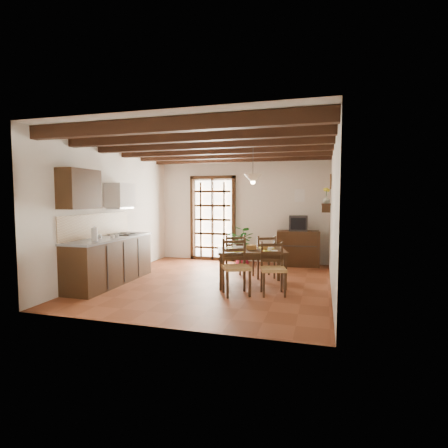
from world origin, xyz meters
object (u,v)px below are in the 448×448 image
(dining_table, at_px, (251,254))
(chair_near_right, at_px, (273,278))
(pendant_lamp, at_px, (253,178))
(sideboard, at_px, (298,248))
(chair_near_left, at_px, (236,277))
(chair_far_right, at_px, (264,264))
(crt_tv, at_px, (298,223))
(chair_far_left, at_px, (234,264))
(kitchen_counter, at_px, (110,260))
(potted_plant, at_px, (242,242))

(dining_table, relative_size, chair_near_right, 1.60)
(pendant_lamp, bearing_deg, sideboard, 70.96)
(chair_near_left, bearing_deg, chair_far_right, 52.83)
(chair_far_right, relative_size, crt_tv, 1.95)
(chair_near_right, height_order, sideboard, chair_near_right)
(chair_near_left, relative_size, sideboard, 0.95)
(chair_near_left, distance_m, chair_far_left, 1.31)
(kitchen_counter, xyz_separation_m, crt_tv, (3.45, 2.82, 0.59))
(crt_tv, bearing_deg, potted_plant, -179.40)
(chair_near_right, bearing_deg, crt_tv, 68.61)
(chair_far_left, xyz_separation_m, crt_tv, (1.22, 1.67, 0.77))
(chair_near_left, relative_size, crt_tv, 2.10)
(dining_table, xyz_separation_m, pendant_lamp, (0.00, 0.10, 1.47))
(kitchen_counter, relative_size, crt_tv, 4.84)
(chair_near_left, relative_size, chair_far_left, 1.06)
(chair_far_left, xyz_separation_m, chair_far_right, (0.62, 0.18, -0.00))
(chair_far_left, relative_size, potted_plant, 0.45)
(crt_tv, bearing_deg, pendant_lamp, -112.49)
(sideboard, bearing_deg, chair_far_right, -116.94)
(dining_table, height_order, pendant_lamp, pendant_lamp)
(chair_near_left, bearing_deg, pendant_lamp, 54.00)
(chair_far_right, xyz_separation_m, crt_tv, (0.60, 1.49, 0.78))
(chair_near_left, xyz_separation_m, chair_far_right, (0.25, 1.44, -0.02))
(pendant_lamp, bearing_deg, kitchen_counter, -165.41)
(dining_table, xyz_separation_m, sideboard, (0.73, 2.22, -0.17))
(chair_far_left, height_order, sideboard, chair_far_left)
(dining_table, xyz_separation_m, chair_far_left, (-0.49, 0.54, -0.32))
(chair_far_right, xyz_separation_m, potted_plant, (-0.79, 1.39, 0.28))
(dining_table, distance_m, chair_far_right, 0.80)
(chair_near_right, xyz_separation_m, pendant_lamp, (-0.49, 0.64, 1.79))
(chair_near_left, distance_m, sideboard, 3.06)
(kitchen_counter, height_order, dining_table, kitchen_counter)
(crt_tv, distance_m, potted_plant, 1.48)
(sideboard, bearing_deg, chair_near_left, -111.20)
(dining_table, bearing_deg, potted_plant, 91.04)
(chair_near_left, distance_m, crt_tv, 3.15)
(sideboard, distance_m, pendant_lamp, 2.78)
(crt_tv, bearing_deg, chair_near_right, -98.33)
(chair_near_right, distance_m, crt_tv, 2.87)
(kitchen_counter, height_order, crt_tv, kitchen_counter)
(chair_far_left, height_order, pendant_lamp, pendant_lamp)
(sideboard, distance_m, potted_plant, 1.40)
(kitchen_counter, bearing_deg, chair_far_right, 25.05)
(chair_far_left, bearing_deg, potted_plant, -109.99)
(chair_near_right, bearing_deg, pendant_lamp, 111.22)
(kitchen_counter, distance_m, chair_near_left, 2.60)
(dining_table, distance_m, chair_near_left, 0.79)
(chair_near_right, height_order, pendant_lamp, pendant_lamp)
(chair_far_right, distance_m, crt_tv, 1.79)
(sideboard, xyz_separation_m, potted_plant, (-1.39, -0.10, 0.13))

